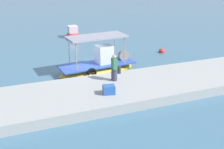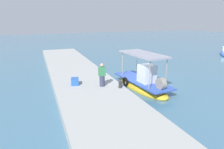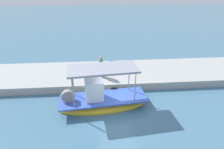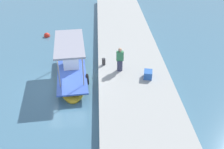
{
  "view_description": "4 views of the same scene",
  "coord_description": "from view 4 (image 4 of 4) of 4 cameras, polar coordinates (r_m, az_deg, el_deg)",
  "views": [
    {
      "loc": [
        -5.16,
        -18.69,
        7.1
      ],
      "look_at": [
        1.07,
        -2.91,
        0.7
      ],
      "focal_mm": 44.76,
      "sensor_mm": 36.0,
      "label": 1
    },
    {
      "loc": [
        13.7,
        -7.75,
        5.26
      ],
      "look_at": [
        0.14,
        -2.54,
        1.11
      ],
      "focal_mm": 31.69,
      "sensor_mm": 36.0,
      "label": 2
    },
    {
      "loc": [
        1.26,
        10.25,
        7.41
      ],
      "look_at": [
        0.15,
        -2.98,
        1.0
      ],
      "focal_mm": 31.22,
      "sensor_mm": 36.0,
      "label": 3
    },
    {
      "loc": [
        -14.44,
        -2.28,
        9.95
      ],
      "look_at": [
        0.17,
        -3.03,
        0.72
      ],
      "focal_mm": 42.54,
      "sensor_mm": 36.0,
      "label": 4
    }
  ],
  "objects": [
    {
      "name": "main_fishing_boat",
      "position": [
        18.24,
        -8.6,
        0.52
      ],
      "size": [
        5.91,
        2.44,
        3.09
      ],
      "color": "gold",
      "rests_on": "ground_plane"
    },
    {
      "name": "dock_quay",
      "position": [
        17.52,
        4.86,
        -1.38
      ],
      "size": [
        36.0,
        4.73,
        0.57
      ],
      "primitive_type": "cube",
      "color": "#A5A7A4",
      "rests_on": "ground_plane"
    },
    {
      "name": "marker_buoy",
      "position": [
        25.03,
        -13.81,
        8.12
      ],
      "size": [
        0.53,
        0.53,
        0.53
      ],
      "color": "red",
      "rests_on": "ground_plane"
    },
    {
      "name": "cargo_crate",
      "position": [
        17.29,
        7.75,
        0.02
      ],
      "size": [
        0.76,
        0.65,
        0.49
      ],
      "primitive_type": "cube",
      "rotation": [
        0.0,
        0.0,
        2.94
      ],
      "color": "#295CB2",
      "rests_on": "dock_quay"
    },
    {
      "name": "fisherman_near_bollard",
      "position": [
        17.69,
        1.71,
        3.05
      ],
      "size": [
        0.38,
        0.48,
        1.67
      ],
      "color": "#363A54",
      "rests_on": "dock_quay"
    },
    {
      "name": "ground_plane",
      "position": [
        17.68,
        -9.85,
        -2.55
      ],
      "size": [
        120.0,
        120.0,
        0.0
      ],
      "primitive_type": "plane",
      "color": "teal"
    },
    {
      "name": "mooring_bollard",
      "position": [
        18.58,
        -1.8,
        2.77
      ],
      "size": [
        0.24,
        0.24,
        0.49
      ],
      "primitive_type": "cylinder",
      "color": "#2D2D33",
      "rests_on": "dock_quay"
    }
  ]
}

